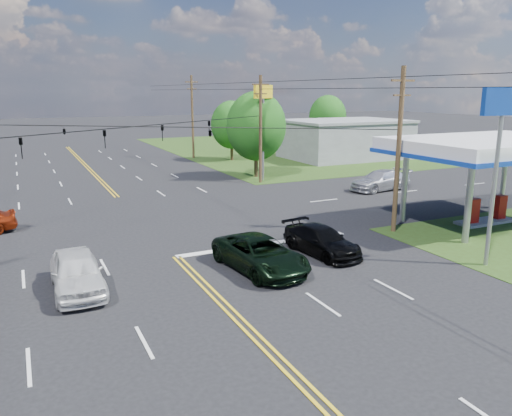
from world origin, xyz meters
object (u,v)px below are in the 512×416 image
tree_right_b (232,125)px  suv_black (322,240)px  tree_right_a (256,126)px  pole_se (399,149)px  pole_right_far (192,116)px  polesign_se (501,126)px  gas_canopy (493,149)px  tree_far_r (328,117)px  retail_ne (345,140)px  pole_ne (261,128)px  pickup_dkgreen (260,254)px  pickup_white (77,272)px

tree_right_b → suv_black: bearing=-105.5°
tree_right_a → pole_se: bearing=-92.7°
pole_right_far → polesign_se: pole_right_far is taller
gas_canopy → tree_far_r: tree_far_r is taller
retail_ne → pole_ne: bearing=-147.1°
suv_black → polesign_se: polesign_se is taller
pole_se → tree_right_b: (3.50, 33.00, -0.70)m
pole_ne → tree_right_b: pole_ne is taller
tree_right_a → tree_right_b: size_ratio=1.15×
gas_canopy → tree_right_b: 34.14m
pole_ne → tree_right_b: bearing=76.9°
pole_right_far → polesign_se: size_ratio=1.21×
tree_right_b → pickup_dkgreen: 38.11m
retail_ne → polesign_se: polesign_se is taller
gas_canopy → pickup_dkgreen: size_ratio=2.18×
pole_right_far → tree_right_b: bearing=-48.8°
pickup_dkgreen → pickup_white: size_ratio=1.13×
gas_canopy → tree_right_b: tree_right_b is taller
retail_ne → pickup_white: retail_ne is taller
gas_canopy → pole_right_far: size_ratio=1.22×
tree_right_a → polesign_se: bearing=-92.1°
pickup_white → gas_canopy: bearing=1.8°
pole_ne → pole_right_far: 19.00m
retail_ne → tree_far_r: (4.00, 10.00, 2.34)m
pole_se → suv_black: 7.62m
retail_ne → pickup_white: size_ratio=2.83×
gas_canopy → pickup_dkgreen: (-16.50, -1.47, -3.93)m
pole_ne → tree_right_a: bearing=71.6°
pickup_dkgreen → pole_right_far: bearing=69.6°
retail_ne → pickup_dkgreen: size_ratio=2.50×
pole_se → pickup_dkgreen: 11.10m
pole_right_far → gas_canopy: bearing=-80.3°
retail_ne → pole_se: size_ratio=1.47×
pole_se → retail_ne: bearing=59.6°
pole_ne → suv_black: pole_ne is taller
gas_canopy → pickup_white: (-24.45, -0.47, -3.87)m
retail_ne → suv_black: retail_ne is taller
retail_ne → tree_right_b: bearing=163.5°
pickup_dkgreen → pole_ne: bearing=57.8°
pole_ne → tree_right_a: pole_ne is taller
tree_right_b → tree_far_r: tree_far_r is taller
suv_black → pole_se: bearing=8.4°
gas_canopy → tree_right_a: (-5.50, 22.00, 0.16)m
retail_ne → suv_black: 38.43m
polesign_se → retail_ne: bearing=64.4°
retail_ne → pickup_white: bearing=-138.9°
gas_canopy → polesign_se: 8.75m
polesign_se → tree_far_r: bearing=65.3°
pole_ne → tree_far_r: 29.70m
tree_right_b → pole_right_far: bearing=131.2°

